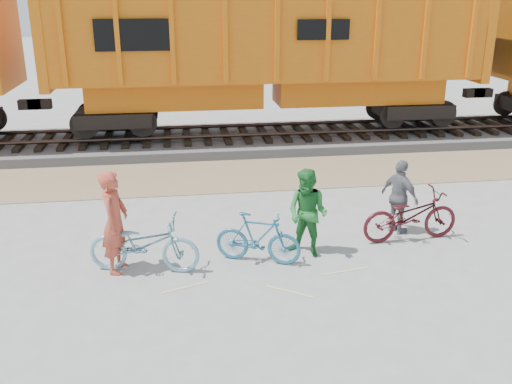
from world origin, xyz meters
TOP-DOWN VIEW (x-y plane):
  - ground at (0.00, 0.00)m, footprint 120.00×120.00m
  - gravel_strip at (0.00, 5.50)m, footprint 120.00×3.00m
  - ballast_bed at (0.00, 9.00)m, footprint 120.00×4.00m
  - track at (0.00, 9.00)m, footprint 120.00×2.60m
  - hopper_car_center at (2.10, 9.00)m, footprint 14.00×3.13m
  - bicycle_blue at (-1.70, -0.03)m, footprint 2.16×1.14m
  - bicycle_teal at (0.43, 0.02)m, footprint 1.72×1.07m
  - bicycle_maroon at (3.71, 0.61)m, footprint 2.12×0.88m
  - person_solo at (-2.20, 0.07)m, footprint 0.61×0.80m
  - person_man at (1.43, 0.22)m, footprint 1.07×1.05m
  - person_woman at (3.61, 1.01)m, footprint 0.79×1.02m

SIDE VIEW (x-z plane):
  - ground at x=0.00m, z-range 0.00..0.00m
  - gravel_strip at x=0.00m, z-range 0.00..0.02m
  - ballast_bed at x=0.00m, z-range 0.00..0.30m
  - track at x=0.00m, z-range 0.35..0.59m
  - bicycle_teal at x=0.43m, z-range 0.00..1.00m
  - bicycle_blue at x=-1.70m, z-range 0.00..1.08m
  - bicycle_maroon at x=3.71m, z-range 0.00..1.09m
  - person_woman at x=3.61m, z-range 0.00..1.62m
  - person_man at x=1.43m, z-range 0.00..1.75m
  - person_solo at x=-2.20m, z-range 0.00..1.95m
  - hopper_car_center at x=2.10m, z-range 0.68..5.33m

